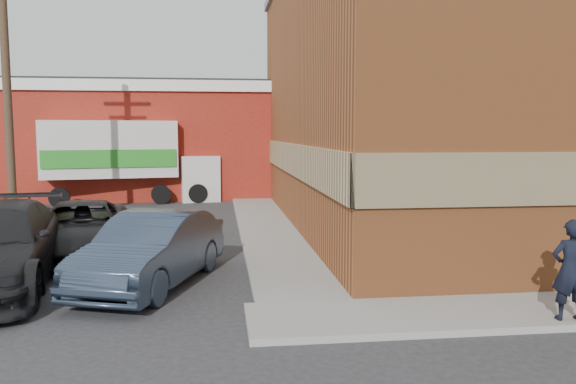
{
  "coord_description": "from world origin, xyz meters",
  "views": [
    {
      "loc": [
        -0.92,
        -9.82,
        3.16
      ],
      "look_at": [
        0.57,
        2.23,
        1.87
      ],
      "focal_mm": 35.0,
      "sensor_mm": 36.0,
      "label": 1
    }
  ],
  "objects_px": {
    "brick_building": "(489,89)",
    "sedan": "(152,250)",
    "suv_a": "(82,229)",
    "box_truck": "(127,156)",
    "utility_pole": "(7,82)",
    "warehouse": "(119,139)",
    "man": "(570,270)"
  },
  "relations": [
    {
      "from": "brick_building",
      "to": "sedan",
      "type": "xyz_separation_m",
      "value": [
        -10.8,
        -7.18,
        -3.93
      ]
    },
    {
      "from": "suv_a",
      "to": "box_truck",
      "type": "distance_m",
      "value": 11.29
    },
    {
      "from": "utility_pole",
      "to": "sedan",
      "type": "xyz_separation_m",
      "value": [
        5.19,
        -7.19,
        -3.99
      ]
    },
    {
      "from": "suv_a",
      "to": "box_truck",
      "type": "relative_size",
      "value": 0.65
    },
    {
      "from": "warehouse",
      "to": "man",
      "type": "distance_m",
      "value": 24.14
    },
    {
      "from": "sedan",
      "to": "suv_a",
      "type": "bearing_deg",
      "value": 143.02
    },
    {
      "from": "utility_pole",
      "to": "man",
      "type": "relative_size",
      "value": 5.42
    },
    {
      "from": "brick_building",
      "to": "warehouse",
      "type": "height_order",
      "value": "brick_building"
    },
    {
      "from": "brick_building",
      "to": "box_truck",
      "type": "distance_m",
      "value": 15.48
    },
    {
      "from": "warehouse",
      "to": "suv_a",
      "type": "bearing_deg",
      "value": -84.08
    },
    {
      "from": "utility_pole",
      "to": "brick_building",
      "type": "bearing_deg",
      "value": -0.02
    },
    {
      "from": "utility_pole",
      "to": "suv_a",
      "type": "bearing_deg",
      "value": -52.97
    },
    {
      "from": "brick_building",
      "to": "man",
      "type": "distance_m",
      "value": 11.81
    },
    {
      "from": "brick_building",
      "to": "man",
      "type": "bearing_deg",
      "value": -109.72
    },
    {
      "from": "sedan",
      "to": "utility_pole",
      "type": "bearing_deg",
      "value": 144.61
    },
    {
      "from": "brick_building",
      "to": "box_truck",
      "type": "xyz_separation_m",
      "value": [
        -13.5,
        7.13,
        -2.56
      ]
    },
    {
      "from": "man",
      "to": "sedan",
      "type": "height_order",
      "value": "man"
    },
    {
      "from": "suv_a",
      "to": "warehouse",
      "type": "bearing_deg",
      "value": 87.85
    },
    {
      "from": "man",
      "to": "box_truck",
      "type": "relative_size",
      "value": 0.22
    },
    {
      "from": "utility_pole",
      "to": "man",
      "type": "distance_m",
      "value": 16.58
    },
    {
      "from": "utility_pole",
      "to": "suv_a",
      "type": "height_order",
      "value": "utility_pole"
    },
    {
      "from": "man",
      "to": "box_truck",
      "type": "height_order",
      "value": "box_truck"
    },
    {
      "from": "utility_pole",
      "to": "man",
      "type": "bearing_deg",
      "value": -40.82
    },
    {
      "from": "man",
      "to": "suv_a",
      "type": "xyz_separation_m",
      "value": [
        -9.15,
        6.49,
        -0.26
      ]
    },
    {
      "from": "brick_building",
      "to": "utility_pole",
      "type": "relative_size",
      "value": 2.03
    },
    {
      "from": "brick_building",
      "to": "suv_a",
      "type": "bearing_deg",
      "value": -162.59
    },
    {
      "from": "warehouse",
      "to": "utility_pole",
      "type": "relative_size",
      "value": 1.81
    },
    {
      "from": "man",
      "to": "suv_a",
      "type": "relative_size",
      "value": 0.33
    },
    {
      "from": "man",
      "to": "warehouse",
      "type": "bearing_deg",
      "value": -57.63
    },
    {
      "from": "utility_pole",
      "to": "box_truck",
      "type": "distance_m",
      "value": 7.99
    },
    {
      "from": "sedan",
      "to": "brick_building",
      "type": "bearing_deg",
      "value": 52.39
    },
    {
      "from": "warehouse",
      "to": "box_truck",
      "type": "distance_m",
      "value": 4.06
    }
  ]
}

